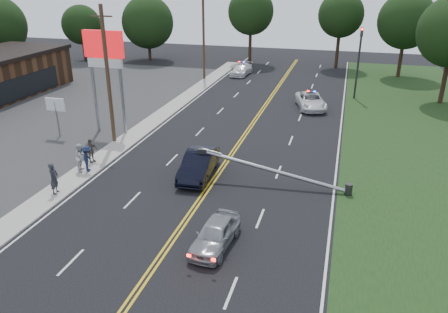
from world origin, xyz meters
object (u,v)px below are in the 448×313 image
(bystander_a, at_px, (54,178))
(crashed_sedan, at_px, (199,164))
(bystander_b, at_px, (81,157))
(bystander_d, at_px, (91,151))
(pylon_sign, at_px, (105,58))
(emergency_b, at_px, (241,70))
(fallen_streetlight, at_px, (282,173))
(utility_pole_mid, at_px, (108,76))
(bystander_c, at_px, (87,159))
(utility_pole_far, at_px, (204,36))
(waiting_sedan, at_px, (215,234))
(small_sign, at_px, (56,108))
(emergency_a, at_px, (311,101))
(traffic_signal, at_px, (359,57))

(bystander_a, bearing_deg, crashed_sedan, -65.37)
(bystander_b, height_order, bystander_d, bystander_b)
(pylon_sign, xyz_separation_m, emergency_b, (5.02, 23.63, -5.31))
(fallen_streetlight, bearing_deg, utility_pole_mid, 163.36)
(pylon_sign, xyz_separation_m, bystander_c, (2.41, -7.38, -5.02))
(utility_pole_mid, relative_size, bystander_b, 5.47)
(crashed_sedan, xyz_separation_m, bystander_d, (-7.58, -0.12, 0.15))
(utility_pole_mid, height_order, emergency_b, utility_pole_mid)
(pylon_sign, bearing_deg, bystander_c, -71.91)
(crashed_sedan, bearing_deg, bystander_a, -151.41)
(utility_pole_far, bearing_deg, bystander_a, -88.21)
(pylon_sign, distance_m, utility_pole_far, 20.06)
(bystander_a, bearing_deg, waiting_sedan, -111.54)
(utility_pole_far, xyz_separation_m, bystander_b, (0.68, -27.39, -4.05))
(bystander_c, bearing_deg, utility_pole_far, -18.47)
(bystander_d, bearing_deg, waiting_sedan, -99.92)
(pylon_sign, xyz_separation_m, utility_pole_far, (1.30, 20.00, -0.91))
(utility_pole_mid, height_order, utility_pole_far, same)
(pylon_sign, distance_m, bystander_c, 9.24)
(bystander_a, bearing_deg, fallen_streetlight, -78.17)
(pylon_sign, distance_m, fallen_streetlight, 16.66)
(bystander_d, bearing_deg, utility_pole_mid, 30.33)
(fallen_streetlight, height_order, waiting_sedan, fallen_streetlight)
(bystander_b, bearing_deg, utility_pole_mid, -11.57)
(small_sign, bearing_deg, pylon_sign, 29.74)
(fallen_streetlight, distance_m, bystander_b, 12.79)
(pylon_sign, distance_m, waiting_sedan, 18.92)
(small_sign, distance_m, bystander_a, 10.43)
(waiting_sedan, height_order, bystander_c, bystander_c)
(emergency_b, bearing_deg, fallen_streetlight, -67.67)
(fallen_streetlight, distance_m, bystander_c, 12.35)
(utility_pole_mid, height_order, bystander_b, utility_pole_mid)
(utility_pole_mid, distance_m, emergency_b, 26.27)
(crashed_sedan, xyz_separation_m, waiting_sedan, (3.23, -7.08, -0.15))
(crashed_sedan, height_order, bystander_a, bystander_a)
(emergency_a, relative_size, bystander_b, 2.81)
(fallen_streetlight, distance_m, bystander_d, 12.86)
(bystander_d, bearing_deg, bystander_a, -151.83)
(emergency_a, relative_size, emergency_b, 1.08)
(utility_pole_far, bearing_deg, fallen_streetlight, -62.76)
(pylon_sign, relative_size, emergency_a, 1.56)
(emergency_b, xyz_separation_m, bystander_a, (-2.77, -34.23, 0.37))
(emergency_a, xyz_separation_m, bystander_d, (-12.96, -17.26, 0.23))
(crashed_sedan, bearing_deg, fallen_streetlight, -5.26)
(emergency_a, bearing_deg, utility_pole_mid, -151.31)
(crashed_sedan, height_order, bystander_d, bystander_d)
(bystander_a, bearing_deg, bystander_d, -3.16)
(traffic_signal, bearing_deg, waiting_sedan, -101.98)
(utility_pole_mid, distance_m, emergency_a, 19.38)
(utility_pole_mid, bearing_deg, utility_pole_far, 90.00)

